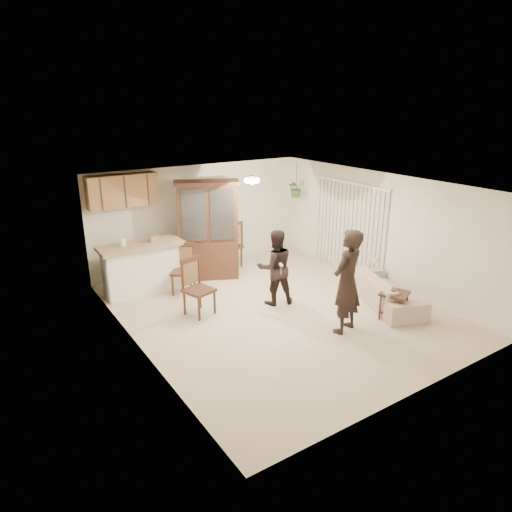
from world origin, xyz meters
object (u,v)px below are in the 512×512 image
side_table (393,305)px  chair_bar (199,299)px  sofa (387,287)px  china_hutch (208,231)px  chair_hutch_right (229,254)px  chair_hutch_left (183,279)px  child (275,272)px  adult (347,284)px

side_table → chair_bar: 3.70m
sofa → chair_bar: 3.76m
china_hutch → chair_hutch_right: size_ratio=1.92×
sofa → side_table: bearing=165.1°
side_table → chair_hutch_left: (-2.80, 3.32, 0.02)m
side_table → sofa: bearing=53.8°
child → side_table: bearing=147.2°
adult → chair_hutch_left: (-1.68, 3.18, -0.60)m
chair_bar → chair_hutch_left: size_ratio=1.05×
adult → side_table: 1.29m
chair_hutch_left → chair_hutch_right: (1.64, 0.86, 0.03)m
child → chair_bar: bearing=3.9°
chair_bar → chair_hutch_right: chair_hutch_right is taller
child → chair_bar: 1.60m
china_hutch → side_table: 4.36m
china_hutch → chair_hutch_right: (0.74, 0.35, -0.78)m
adult → side_table: (1.12, -0.14, -0.63)m
sofa → child: bearing=76.7°
adult → child: (-0.35, 1.65, -0.22)m
adult → chair_bar: (-1.87, 2.03, -0.58)m
sofa → adult: 1.63m
adult → chair_hutch_left: adult is taller
china_hutch → chair_hutch_left: size_ratio=2.13×
sofa → child: 2.27m
chair_bar → chair_hutch_left: chair_bar is taller
chair_hutch_left → chair_hutch_right: chair_hutch_right is taller
child → chair_bar: child is taller
side_table → chair_hutch_right: bearing=105.5°
side_table → chair_hutch_right: (-1.16, 4.18, 0.06)m
adult → chair_bar: bearing=-64.8°
adult → chair_hutch_right: size_ratio=1.53×
sofa → adult: adult is taller
adult → chair_hutch_right: (-0.04, 4.04, -0.57)m
adult → chair_hutch_right: 4.08m
chair_bar → chair_hutch_left: (0.19, 1.15, -0.02)m
adult → child: size_ratio=1.33×
sofa → chair_bar: chair_bar is taller
sofa → side_table: 0.65m
sofa → child: child is taller
child → chair_bar: (-1.52, 0.38, -0.36)m
child → chair_hutch_right: child is taller
sofa → side_table: sofa is taller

